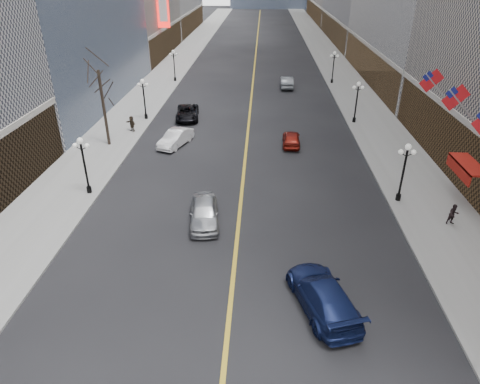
# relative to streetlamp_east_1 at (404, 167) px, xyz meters

# --- Properties ---
(sidewalk_east) EXTENTS (6.00, 230.00, 0.15)m
(sidewalk_east) POSITION_rel_streetlamp_east_1_xyz_m (2.20, 40.00, -2.83)
(sidewalk_east) COLOR gray
(sidewalk_east) RESTS_ON ground
(sidewalk_west) EXTENTS (6.00, 230.00, 0.15)m
(sidewalk_west) POSITION_rel_streetlamp_east_1_xyz_m (-25.80, 40.00, -2.83)
(sidewalk_west) COLOR gray
(sidewalk_west) RESTS_ON ground
(lane_line) EXTENTS (0.25, 200.00, 0.02)m
(lane_line) POSITION_rel_streetlamp_east_1_xyz_m (-11.80, 50.00, -2.89)
(lane_line) COLOR gold
(lane_line) RESTS_ON ground
(streetlamp_east_1) EXTENTS (1.26, 0.44, 4.52)m
(streetlamp_east_1) POSITION_rel_streetlamp_east_1_xyz_m (0.00, 0.00, 0.00)
(streetlamp_east_1) COLOR black
(streetlamp_east_1) RESTS_ON sidewalk_east
(streetlamp_east_2) EXTENTS (1.26, 0.44, 4.52)m
(streetlamp_east_2) POSITION_rel_streetlamp_east_1_xyz_m (0.00, 18.00, 0.00)
(streetlamp_east_2) COLOR black
(streetlamp_east_2) RESTS_ON sidewalk_east
(streetlamp_east_3) EXTENTS (1.26, 0.44, 4.52)m
(streetlamp_east_3) POSITION_rel_streetlamp_east_1_xyz_m (0.00, 36.00, 0.00)
(streetlamp_east_3) COLOR black
(streetlamp_east_3) RESTS_ON sidewalk_east
(streetlamp_west_1) EXTENTS (1.26, 0.44, 4.52)m
(streetlamp_west_1) POSITION_rel_streetlamp_east_1_xyz_m (-23.60, 0.00, 0.00)
(streetlamp_west_1) COLOR black
(streetlamp_west_1) RESTS_ON sidewalk_west
(streetlamp_west_2) EXTENTS (1.26, 0.44, 4.52)m
(streetlamp_west_2) POSITION_rel_streetlamp_east_1_xyz_m (-23.60, 18.00, 0.00)
(streetlamp_west_2) COLOR black
(streetlamp_west_2) RESTS_ON sidewalk_west
(streetlamp_west_3) EXTENTS (1.26, 0.44, 4.52)m
(streetlamp_west_3) POSITION_rel_streetlamp_east_1_xyz_m (-23.60, 36.00, 0.00)
(streetlamp_west_3) COLOR black
(streetlamp_west_3) RESTS_ON sidewalk_west
(flag_4) EXTENTS (2.87, 0.12, 2.87)m
(flag_4) POSITION_rel_streetlamp_east_1_xyz_m (3.51, 2.00, 4.39)
(flag_4) COLOR #B2B2B7
(flag_4) RESTS_ON ground
(flag_5) EXTENTS (2.87, 0.12, 2.87)m
(flag_5) POSITION_rel_streetlamp_east_1_xyz_m (3.51, 7.00, 4.39)
(flag_5) COLOR #B2B2B7
(flag_5) RESTS_ON ground
(awning_c) EXTENTS (1.40, 4.00, 0.93)m
(awning_c) POSITION_rel_streetlamp_east_1_xyz_m (4.30, -0.00, 0.18)
(awning_c) COLOR maroon
(awning_c) RESTS_ON ground
(tree_west_far) EXTENTS (3.60, 3.60, 7.92)m
(tree_west_far) POSITION_rel_streetlamp_east_1_xyz_m (-25.30, 10.00, 3.34)
(tree_west_far) COLOR #2D231C
(tree_west_far) RESTS_ON sidewalk_west
(car_nb_near) EXTENTS (2.58, 5.10, 1.66)m
(car_nb_near) POSITION_rel_streetlamp_east_1_xyz_m (-14.16, -3.67, -2.07)
(car_nb_near) COLOR #A8ABAF
(car_nb_near) RESTS_ON ground
(car_nb_mid) EXTENTS (3.12, 4.97, 1.54)m
(car_nb_mid) POSITION_rel_streetlamp_east_1_xyz_m (-18.75, 10.32, -2.13)
(car_nb_mid) COLOR silver
(car_nb_mid) RESTS_ON ground
(car_nb_far) EXTENTS (3.09, 5.63, 1.49)m
(car_nb_far) POSITION_rel_streetlamp_east_1_xyz_m (-18.90, 18.56, -2.15)
(car_nb_far) COLOR black
(car_nb_far) RESTS_ON ground
(car_sb_near) EXTENTS (3.98, 6.29, 1.70)m
(car_sb_near) POSITION_rel_streetlamp_east_1_xyz_m (-7.04, -11.62, -2.05)
(car_sb_near) COLOR #131E4A
(car_sb_near) RESTS_ON ground
(car_sb_mid) EXTENTS (1.82, 4.23, 1.42)m
(car_sb_mid) POSITION_rel_streetlamp_east_1_xyz_m (-7.41, 11.00, -2.19)
(car_sb_mid) COLOR maroon
(car_sb_mid) RESTS_ON ground
(car_sb_far) EXTENTS (1.75, 4.93, 1.62)m
(car_sb_far) POSITION_rel_streetlamp_east_1_xyz_m (-6.87, 33.28, -2.09)
(car_sb_far) COLOR #4D5155
(car_sb_far) RESTS_ON ground
(ped_east_walk) EXTENTS (0.79, 0.53, 1.50)m
(ped_east_walk) POSITION_rel_streetlamp_east_1_xyz_m (2.71, -3.21, -2.00)
(ped_east_walk) COLOR black
(ped_east_walk) RESTS_ON sidewalk_east
(ped_west_far) EXTENTS (1.44, 1.31, 1.63)m
(ped_west_far) POSITION_rel_streetlamp_east_1_xyz_m (-24.05, 13.84, -1.93)
(ped_west_far) COLOR black
(ped_west_far) RESTS_ON sidewalk_west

